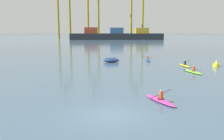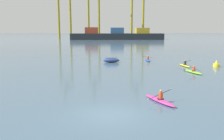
{
  "view_description": "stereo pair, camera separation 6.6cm",
  "coord_description": "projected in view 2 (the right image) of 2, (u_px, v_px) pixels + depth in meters",
  "views": [
    {
      "loc": [
        -0.69,
        -14.01,
        5.17
      ],
      "look_at": [
        0.84,
        13.27,
        0.6
      ],
      "focal_mm": 38.45,
      "sensor_mm": 36.0,
      "label": 1
    },
    {
      "loc": [
        -0.63,
        -14.01,
        5.17
      ],
      "look_at": [
        0.84,
        13.27,
        0.6
      ],
      "focal_mm": 38.45,
      "sensor_mm": 36.0,
      "label": 2
    }
  ],
  "objects": [
    {
      "name": "channel_buoy",
      "position": [
        216.0,
        64.0,
        33.92
      ],
      "size": [
        0.9,
        0.9,
        1.0
      ],
      "color": "yellow",
      "rests_on": "ground"
    },
    {
      "name": "kayak_blue",
      "position": [
        148.0,
        60.0,
        40.71
      ],
      "size": [
        2.27,
        3.43,
        0.95
      ],
      "color": "#2856B2",
      "rests_on": "ground"
    },
    {
      "name": "kayak_magenta",
      "position": [
        160.0,
        100.0,
        17.37
      ],
      "size": [
        2.08,
        3.37,
        0.96
      ],
      "color": "#C13384",
      "rests_on": "ground"
    },
    {
      "name": "capsized_dinghy",
      "position": [
        111.0,
        60.0,
        38.48
      ],
      "size": [
        2.61,
        1.12,
        0.76
      ],
      "color": "navy",
      "rests_on": "ground"
    },
    {
      "name": "ground_plane",
      "position": [
        110.0,
        115.0,
        14.68
      ],
      "size": [
        800.0,
        800.0,
        0.0
      ],
      "primitive_type": "plane",
      "color": "#425B70"
    },
    {
      "name": "gantry_crane_east_mid",
      "position": [
        138.0,
        4.0,
        135.98
      ],
      "size": [
        7.86,
        16.05,
        40.49
      ],
      "color": "olive",
      "rests_on": "ground"
    },
    {
      "name": "kayak_lime",
      "position": [
        193.0,
        72.0,
        29.13
      ],
      "size": [
        2.11,
        3.45,
        1.08
      ],
      "color": "#7ABC2D",
      "rests_on": "ground"
    },
    {
      "name": "gantry_crane_west",
      "position": [
        64.0,
        6.0,
        133.22
      ],
      "size": [
        7.66,
        16.54,
        36.22
      ],
      "color": "olive",
      "rests_on": "ground"
    },
    {
      "name": "gantry_crane_west_mid",
      "position": [
        94.0,
        7.0,
        140.67
      ],
      "size": [
        7.4,
        18.83,
        36.94
      ],
      "color": "olive",
      "rests_on": "ground"
    },
    {
      "name": "container_barge",
      "position": [
        117.0,
        35.0,
        129.55
      ],
      "size": [
        49.8,
        8.06,
        6.58
      ],
      "color": "#1E2328",
      "rests_on": "ground"
    },
    {
      "name": "kayak_yellow",
      "position": [
        185.0,
        65.0,
        34.41
      ],
      "size": [
        2.18,
        3.44,
        1.04
      ],
      "color": "yellow",
      "rests_on": "ground"
    }
  ]
}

